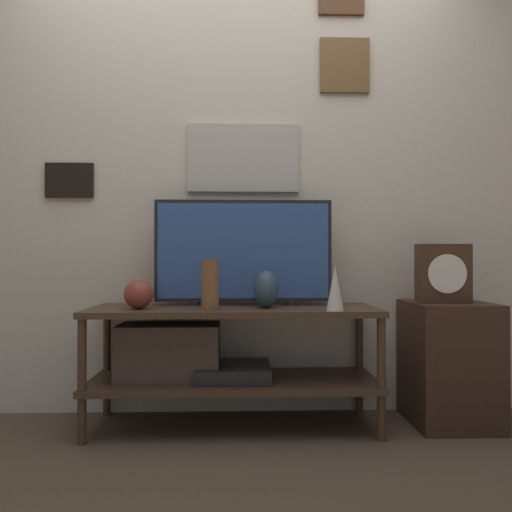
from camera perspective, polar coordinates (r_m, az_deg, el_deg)
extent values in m
plane|color=#4C3D2D|center=(2.36, -2.67, -21.11)|extent=(12.00, 12.00, 0.00)
cube|color=beige|center=(2.83, -2.48, 10.12)|extent=(6.40, 0.06, 2.70)
cube|color=#B2ADA3|center=(2.79, -1.47, 11.13)|extent=(0.61, 0.02, 0.37)
cube|color=#B2BCC6|center=(2.79, -1.47, 11.16)|extent=(0.57, 0.01, 0.34)
cube|color=brown|center=(3.00, 10.09, 20.64)|extent=(0.27, 0.02, 0.30)
cube|color=white|center=(2.99, 10.12, 20.68)|extent=(0.24, 0.01, 0.27)
cube|color=black|center=(2.92, -20.54, 8.09)|extent=(0.26, 0.02, 0.19)
cube|color=#BCB299|center=(2.92, -20.59, 8.11)|extent=(0.22, 0.01, 0.15)
cube|color=#422D1E|center=(2.50, -2.57, -6.22)|extent=(1.42, 0.48, 0.03)
cube|color=#422D1E|center=(2.56, -2.57, -14.13)|extent=(1.42, 0.48, 0.03)
cylinder|color=#422D1E|center=(2.44, -19.27, -13.05)|extent=(0.04, 0.04, 0.60)
cylinder|color=#422D1E|center=(2.42, 14.12, -13.16)|extent=(0.04, 0.04, 0.60)
cylinder|color=#422D1E|center=(2.84, -16.66, -11.26)|extent=(0.04, 0.04, 0.60)
cylinder|color=#422D1E|center=(2.83, 11.72, -11.34)|extent=(0.04, 0.04, 0.60)
cube|color=black|center=(2.55, -2.57, -13.04)|extent=(0.36, 0.34, 0.07)
cube|color=#47382D|center=(2.55, -9.90, -10.70)|extent=(0.50, 0.27, 0.27)
cylinder|color=black|center=(2.62, -7.02, -5.41)|extent=(0.05, 0.05, 0.02)
cylinder|color=black|center=(2.62, 4.10, -5.41)|extent=(0.05, 0.05, 0.02)
cube|color=black|center=(2.60, -1.46, 0.60)|extent=(0.92, 0.04, 0.53)
cube|color=#33518C|center=(2.58, -1.46, 0.61)|extent=(0.88, 0.01, 0.49)
cylinder|color=brown|center=(2.36, -5.26, -3.29)|extent=(0.08, 0.08, 0.24)
cone|color=beige|center=(2.34, 9.03, -3.64)|extent=(0.08, 0.08, 0.21)
sphere|color=brown|center=(2.47, -13.25, -4.27)|extent=(0.14, 0.14, 0.14)
ellipsoid|color=#2D4251|center=(2.45, 1.16, -3.82)|extent=(0.12, 0.14, 0.18)
cube|color=#382319|center=(2.77, 21.16, -11.30)|extent=(0.40, 0.44, 0.62)
cube|color=#422819|center=(2.68, 20.59, -1.88)|extent=(0.26, 0.10, 0.30)
cylinder|color=white|center=(2.63, 21.04, -1.90)|extent=(0.19, 0.01, 0.19)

